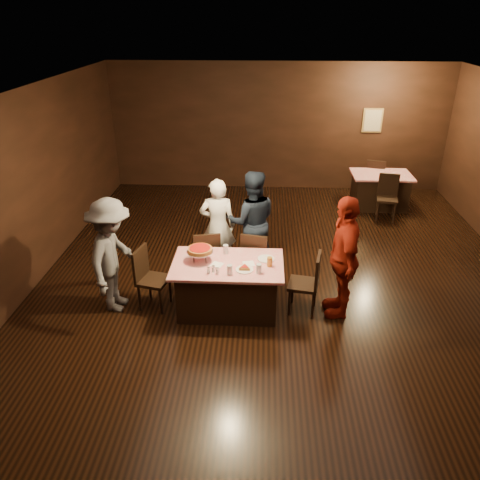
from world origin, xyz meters
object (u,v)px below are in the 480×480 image
pizza_stand (200,250)px  glass_back (226,249)px  glass_amber (270,262)px  glass_front_left (230,270)px  diner_white_jacket (218,226)px  chair_end_left (154,279)px  chair_far_left (207,256)px  glass_front_right (259,269)px  diner_navy_hoodie (252,221)px  back_table (380,190)px  chair_back_far (375,178)px  chair_far_right (256,257)px  plate_empty (266,259)px  chair_back_near (387,198)px  diner_grey_knit (112,256)px  main_table (228,286)px  chair_end_right (303,283)px  diner_red_shirt (343,257)px

pizza_stand → glass_back: (0.35, 0.25, -0.11)m
glass_amber → glass_front_left: bearing=-155.6°
diner_white_jacket → glass_amber: diner_white_jacket is taller
chair_end_left → chair_far_left: bearing=-29.3°
chair_end_left → glass_front_right: 1.61m
chair_end_left → diner_white_jacket: diner_white_jacket is taller
diner_navy_hoodie → pizza_stand: 1.40m
back_table → diner_navy_hoodie: (-2.80, -2.95, 0.49)m
chair_back_far → glass_front_left: chair_back_far is taller
chair_far_left → diner_white_jacket: size_ratio=0.58×
chair_far_left → chair_far_right: same height
chair_end_left → plate_empty: 1.68m
chair_far_right → glass_amber: (0.20, -0.80, 0.37)m
plate_empty → diner_white_jacket: bearing=127.7°
chair_back_near → glass_front_left: 4.90m
chair_far_right → diner_grey_knit: bearing=33.1°
chair_far_left → plate_empty: 1.16m
chair_end_left → chair_back_near: same height
main_table → plate_empty: plate_empty is taller
pizza_stand → glass_front_right: size_ratio=2.71×
chair_back_far → diner_white_jacket: diner_white_jacket is taller
chair_far_left → pizza_stand: (0.00, -0.70, 0.48)m
back_table → chair_back_near: (0.00, -0.70, 0.09)m
diner_navy_hoodie → plate_empty: (0.24, -1.11, -0.10)m
back_table → diner_navy_hoodie: bearing=-133.4°
chair_far_left → glass_front_left: 1.20m
main_table → glass_front_left: glass_front_left is taller
plate_empty → glass_front_right: glass_front_right is taller
back_table → diner_white_jacket: bearing=-138.0°
chair_far_right → glass_front_right: bearing=105.0°
glass_front_right → glass_back: same height
chair_far_left → diner_grey_knit: 1.53m
chair_far_left → diner_white_jacket: 0.57m
chair_end_left → chair_back_near: bearing=-36.5°
chair_far_left → chair_back_near: size_ratio=1.00×
diner_navy_hoodie → chair_far_left: bearing=28.6°
main_table → diner_navy_hoodie: 1.38m
back_table → glass_front_right: bearing=-120.8°
chair_end_right → glass_front_right: (-0.65, -0.25, 0.37)m
chair_end_left → diner_grey_knit: bearing=107.5°
back_table → chair_end_left: chair_end_left is taller
chair_far_right → diner_white_jacket: bearing=-21.7°
back_table → diner_red_shirt: 4.48m
pizza_stand → chair_back_near: bearing=44.6°
diner_grey_knit → plate_empty: 2.22m
diner_grey_knit → glass_amber: 2.26m
back_table → chair_end_left: bearing=-135.0°
diner_red_shirt → glass_front_left: size_ratio=13.06×
glass_amber → diner_red_shirt: bearing=3.2°
glass_front_left → chair_back_near: bearing=51.3°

